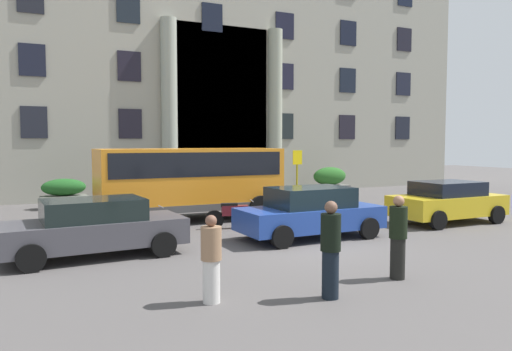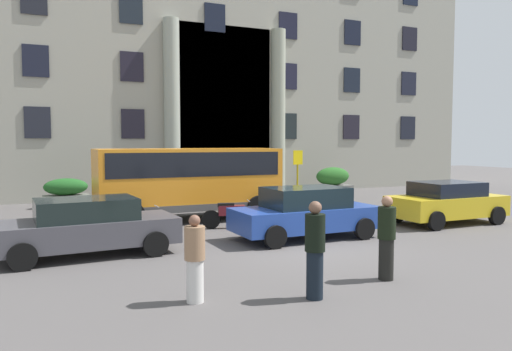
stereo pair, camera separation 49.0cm
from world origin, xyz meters
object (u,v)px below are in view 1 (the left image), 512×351
Objects in this scene: hedge_planter_east at (330,181)px; parked_compact_extra at (94,227)px; scooter_by_planter at (233,214)px; motorcycle_near_kerb at (139,222)px; pedestrian_woman_dark_dress at (398,237)px; pedestrian_man_red_shirt at (331,249)px; motorcycle_far_end at (428,201)px; hedge_planter_entrance_right at (64,194)px; parked_estate_mid at (310,212)px; parked_sedan_second at (447,202)px; orange_minibus at (190,177)px; hedge_planter_entrance_left at (214,187)px; pedestrian_child_trailing at (211,259)px; bus_stop_sign at (297,172)px.

hedge_planter_east is 16.33m from parked_compact_extra.
motorcycle_near_kerb is (-3.09, -0.32, 0.00)m from scooter_by_planter.
parked_compact_extra is 7.09m from pedestrian_woman_dark_dress.
motorcycle_near_kerb is 1.16× the size of pedestrian_man_red_shirt.
hedge_planter_east is at bearing 97.05° from motorcycle_far_end.
motorcycle_far_end is 11.89m from pedestrian_man_red_shirt.
pedestrian_woman_dark_dress is (3.81, -6.54, 0.40)m from motorcycle_near_kerb.
hedge_planter_entrance_right is 0.44× the size of parked_estate_mid.
hedge_planter_entrance_right is at bearing 140.10° from parked_sedan_second.
orange_minibus reaches higher than hedge_planter_entrance_left.
pedestrian_man_red_shirt is at bearing -92.42° from orange_minibus.
motorcycle_near_kerb is (1.46, -7.78, -0.14)m from hedge_planter_entrance_right.
parked_sedan_second is at bearing 163.42° from pedestrian_woman_dark_dress.
hedge_planter_entrance_left is at bearing -148.44° from pedestrian_woman_dark_dress.
pedestrian_woman_dark_dress reaches higher than hedge_planter_east.
pedestrian_child_trailing is (-3.21, -6.63, 0.31)m from scooter_by_planter.
bus_stop_sign is at bearing -23.21° from hedge_planter_entrance_right.
motorcycle_far_end is at bearing 14.07° from scooter_by_planter.
pedestrian_man_red_shirt is at bearing -102.63° from hedge_planter_entrance_left.
orange_minibus reaches higher than scooter_by_planter.
pedestrian_woman_dark_dress is (-0.65, -4.41, 0.11)m from parked_estate_mid.
motorcycle_far_end is 1.04× the size of scooter_by_planter.
hedge_planter_east reaches higher than hedge_planter_entrance_left.
bus_stop_sign reaches higher than scooter_by_planter.
orange_minibus is 3.72× the size of pedestrian_woman_dark_dress.
pedestrian_woman_dark_dress reaches higher than pedestrian_child_trailing.
parked_estate_mid reaches higher than hedge_planter_east.
motorcycle_far_end is (1.15, 2.04, -0.28)m from parked_sedan_second.
parked_estate_mid is 2.43× the size of pedestrian_man_red_shirt.
hedge_planter_entrance_right reaches higher than scooter_by_planter.
bus_stop_sign is 1.42× the size of pedestrian_woman_dark_dress.
parked_compact_extra reaches higher than hedge_planter_entrance_left.
scooter_by_planter is (-7.07, 2.14, -0.28)m from parked_sedan_second.
parked_sedan_second is 2.33× the size of pedestrian_woman_dark_dress.
hedge_planter_east is 16.30m from pedestrian_woman_dark_dress.
pedestrian_woman_dark_dress reaches higher than parked_sedan_second.
parked_sedan_second is 5.70m from parked_estate_mid.
motorcycle_near_kerb is at bearing 132.40° from pedestrian_child_trailing.
scooter_by_planter is (0.75, -2.19, -1.08)m from orange_minibus.
hedge_planter_east is 1.01× the size of motorcycle_near_kerb.
parked_sedan_second reaches higher than hedge_planter_entrance_left.
pedestrian_child_trailing is (-0.12, -6.32, 0.31)m from motorcycle_near_kerb.
pedestrian_woman_dark_dress is at bearing -127.55° from motorcycle_far_end.
scooter_by_planter is 1.11× the size of pedestrian_woman_dark_dress.
pedestrian_woman_dark_dress is (-1.28, -13.94, 0.19)m from hedge_planter_entrance_left.
hedge_planter_entrance_left is 10.52m from parked_sedan_second.
parked_sedan_second is 9.78m from pedestrian_man_red_shirt.
motorcycle_far_end is 1.15× the size of pedestrian_woman_dark_dress.
scooter_by_planter is (-4.45, -3.60, -1.05)m from bus_stop_sign.
pedestrian_child_trailing is (-2.47, -8.83, -0.77)m from orange_minibus.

